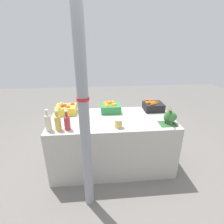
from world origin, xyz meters
name	(u,v)px	position (x,y,z in m)	size (l,w,h in m)	color
ground_plane	(112,163)	(0.00, 0.00, 0.00)	(10.00, 10.00, 0.00)	slate
market_table	(112,142)	(0.00, 0.00, 0.41)	(1.79, 0.84, 0.81)	#B7B2A8
support_pole	(84,110)	(-0.34, -0.69, 1.23)	(0.12, 0.12, 2.45)	gray
apple_crate	(66,109)	(-0.69, 0.25, 0.88)	(0.30, 0.27, 0.16)	gold
orange_crate	(110,107)	(-0.01, 0.26, 0.89)	(0.30, 0.27, 0.16)	#2D8442
carrot_crate	(153,106)	(0.69, 0.26, 0.88)	(0.30, 0.27, 0.15)	black
broccoli_pile	(170,117)	(0.76, -0.23, 0.90)	(0.24, 0.20, 0.20)	#2D602D
juice_bottle_cloudy	(48,122)	(-0.82, -0.28, 0.93)	(0.07, 0.07, 0.28)	beige
juice_bottle_golden	(58,122)	(-0.71, -0.28, 0.92)	(0.08, 0.08, 0.26)	gold
juice_bottle_ruby	(67,122)	(-0.59, -0.28, 0.92)	(0.08, 0.08, 0.26)	#B2333D
pickle_jar	(119,123)	(0.06, -0.28, 0.87)	(0.10, 0.10, 0.11)	#DBBC56
sparrow_bird	(170,109)	(0.73, -0.27, 1.03)	(0.06, 0.13, 0.05)	#4C3D2D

